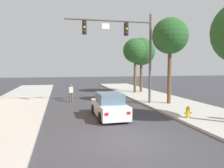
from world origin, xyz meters
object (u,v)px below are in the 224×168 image
object	(u,v)px
car_lead_white	(109,106)
street_tree_third	(141,52)
fire_hydrant	(188,112)
street_tree_farthest	(135,51)
pedestrian_crossing_road	(71,92)
traffic_signal_mast	(127,41)
street_tree_second	(170,37)

from	to	relation	value
car_lead_white	street_tree_third	distance (m)	14.50
fire_hydrant	street_tree_third	xyz separation A→B (m)	(2.24, 14.00, 4.55)
car_lead_white	street_tree_farthest	size ratio (longest dim) A/B	0.66
pedestrian_crossing_road	fire_hydrant	world-z (taller)	pedestrian_crossing_road
fire_hydrant	car_lead_white	bearing A→B (deg)	157.04
traffic_signal_mast	pedestrian_crossing_road	world-z (taller)	traffic_signal_mast
fire_hydrant	street_tree_third	size ratio (longest dim) A/B	0.11
car_lead_white	street_tree_farthest	bearing A→B (deg)	63.62
street_tree_farthest	street_tree_third	bearing A→B (deg)	28.42
pedestrian_crossing_road	fire_hydrant	xyz separation A→B (m)	(6.56, -8.70, -0.41)
traffic_signal_mast	street_tree_third	bearing A→B (deg)	61.93
pedestrian_crossing_road	street_tree_second	bearing A→B (deg)	-23.39
car_lead_white	fire_hydrant	size ratio (longest dim) A/B	5.92
car_lead_white	street_tree_second	world-z (taller)	street_tree_second
fire_hydrant	street_tree_second	size ratio (longest dim) A/B	0.10
street_tree_third	street_tree_farthest	size ratio (longest dim) A/B	1.03
traffic_signal_mast	car_lead_white	bearing A→B (deg)	-120.98
traffic_signal_mast	street_tree_second	bearing A→B (deg)	-9.64
car_lead_white	traffic_signal_mast	bearing A→B (deg)	59.02
car_lead_white	fire_hydrant	xyz separation A→B (m)	(4.48, -1.90, -0.22)
traffic_signal_mast	street_tree_farthest	world-z (taller)	traffic_signal_mast
pedestrian_crossing_road	street_tree_third	xyz separation A→B (m)	(8.80, 5.29, 4.14)
traffic_signal_mast	pedestrian_crossing_road	bearing A→B (deg)	147.24
street_tree_second	street_tree_third	world-z (taller)	street_tree_second
fire_hydrant	street_tree_farthest	bearing A→B (deg)	84.66
street_tree_second	street_tree_third	bearing A→B (deg)	84.90
car_lead_white	street_tree_farthest	world-z (taller)	street_tree_farthest
traffic_signal_mast	pedestrian_crossing_road	distance (m)	6.92
traffic_signal_mast	street_tree_farthest	distance (m)	8.34
street_tree_second	street_tree_farthest	size ratio (longest dim) A/B	1.11
fire_hydrant	street_tree_farthest	distance (m)	14.29
street_tree_second	street_tree_third	xyz separation A→B (m)	(0.78, 8.76, -0.71)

